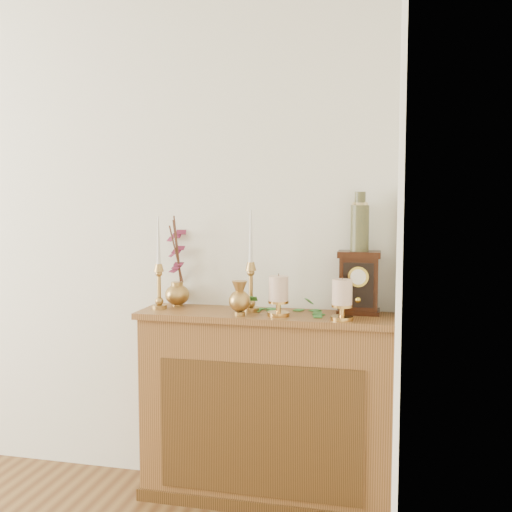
% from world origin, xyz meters
% --- Properties ---
extents(console_shelf, '(1.24, 0.34, 0.93)m').
position_xyz_m(console_shelf, '(1.40, 2.10, 0.44)').
color(console_shelf, brown).
rests_on(console_shelf, ground).
extents(candlestick_left, '(0.08, 0.08, 0.46)m').
position_xyz_m(candlestick_left, '(0.86, 2.08, 1.08)').
color(candlestick_left, '#B28B47').
rests_on(candlestick_left, console_shelf).
extents(candlestick_center, '(0.08, 0.08, 0.49)m').
position_xyz_m(candlestick_center, '(1.32, 2.11, 1.09)').
color(candlestick_center, '#B28B47').
rests_on(candlestick_center, console_shelf).
extents(bud_vase, '(0.10, 0.10, 0.16)m').
position_xyz_m(bud_vase, '(1.29, 2.00, 1.01)').
color(bud_vase, '#B28B47').
rests_on(bud_vase, console_shelf).
extents(ginger_jar, '(0.18, 0.20, 0.46)m').
position_xyz_m(ginger_jar, '(0.91, 2.21, 1.14)').
color(ginger_jar, '#B28B47').
rests_on(ginger_jar, console_shelf).
extents(pillar_candle_left, '(0.10, 0.10, 0.20)m').
position_xyz_m(pillar_candle_left, '(1.47, 2.03, 1.03)').
color(pillar_candle_left, '#C39144').
rests_on(pillar_candle_left, console_shelf).
extents(pillar_candle_right, '(0.10, 0.10, 0.20)m').
position_xyz_m(pillar_candle_right, '(1.77, 2.00, 1.03)').
color(pillar_candle_right, '#C39144').
rests_on(pillar_candle_right, console_shelf).
extents(ivy_garland, '(0.40, 0.17, 0.08)m').
position_xyz_m(ivy_garland, '(1.40, 2.09, 0.95)').
color(ivy_garland, '#2F752C').
rests_on(ivy_garland, console_shelf).
extents(mantel_clock, '(0.20, 0.14, 0.30)m').
position_xyz_m(mantel_clock, '(1.83, 2.18, 1.08)').
color(mantel_clock, black).
rests_on(mantel_clock, console_shelf).
extents(ceramic_vase, '(0.09, 0.09, 0.28)m').
position_xyz_m(ceramic_vase, '(1.83, 2.18, 1.35)').
color(ceramic_vase, '#172E24').
rests_on(ceramic_vase, mantel_clock).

